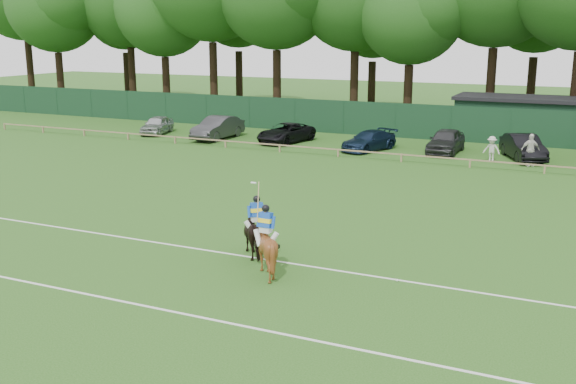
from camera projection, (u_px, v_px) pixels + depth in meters
The scene contains 19 objects.
ground at pixel (241, 246), 24.48m from camera, with size 160.00×160.00×0.00m, color #1E4C14.
horse_dark at pixel (257, 234), 23.23m from camera, with size 0.85×1.86×1.57m, color black.
horse_chestnut at pixel (266, 248), 21.47m from camera, with size 1.41×1.59×1.75m, color brown.
sedan_silver at pixel (157, 125), 50.64m from camera, with size 1.58×3.93×1.34m, color #AEB0B3.
sedan_grey at pixel (218, 128), 48.24m from camera, with size 1.70×4.87×1.60m, color #323335.
suv_black at pixel (286, 133), 46.78m from camera, with size 2.20×4.76×1.32m, color black.
sedan_navy at pixel (369, 141), 43.65m from camera, with size 1.78×4.37×1.27m, color #112038.
hatch_grey at pixel (446, 141), 42.76m from camera, with size 1.81×4.51×1.54m, color #2F2F31.
estate_black at pixel (523, 147), 40.57m from camera, with size 1.60×4.58×1.51m, color black.
spectator_left at pixel (492, 149), 39.78m from camera, with size 0.99×0.57×1.54m, color beige.
spectator_mid at pixel (530, 150), 38.56m from camera, with size 1.10×0.46×1.87m, color silver.
rider_dark at pixel (257, 214), 23.05m from camera, with size 0.79×0.74×1.41m.
rider_chestnut at pixel (265, 224), 21.28m from camera, with size 0.94×0.59×2.05m.
polo_ball at pixel (397, 280), 20.96m from camera, with size 0.09×0.09×0.09m, color silver.
pitch_lines at pixel (188, 277), 21.39m from camera, with size 60.00×5.10×0.01m.
pitch_rail at pixel (385, 153), 40.26m from camera, with size 62.10×0.10×0.50m.
perimeter_fence at pixel (422, 122), 48.02m from camera, with size 92.08×0.08×2.50m.
utility_shed at pixel (515, 117), 48.16m from camera, with size 8.40×4.40×3.04m.
tree_row at pixel (470, 127), 54.56m from camera, with size 96.00×12.00×21.00m, color #26561C, non-canonical shape.
Camera 1 is at (11.32, -20.48, 7.64)m, focal length 42.00 mm.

